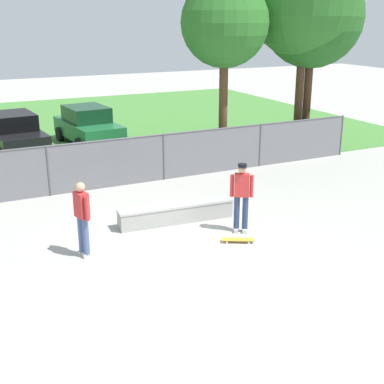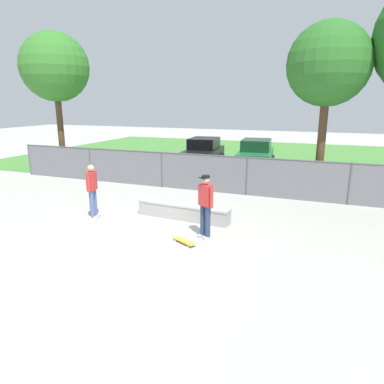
# 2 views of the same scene
# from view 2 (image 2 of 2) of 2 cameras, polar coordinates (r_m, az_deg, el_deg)

# --- Properties ---
(ground_plane) EXTENTS (80.00, 80.00, 0.00)m
(ground_plane) POSITION_cam_2_polar(r_m,az_deg,el_deg) (10.34, -9.11, -7.16)
(ground_plane) COLOR #ADAAA3
(grass_strip) EXTENTS (31.51, 20.00, 0.02)m
(grass_strip) POSITION_cam_2_polar(r_m,az_deg,el_deg) (25.05, 9.65, 5.65)
(grass_strip) COLOR #478438
(grass_strip) RESTS_ON ground
(concrete_ledge) EXTENTS (3.27, 0.73, 0.53)m
(concrete_ledge) POSITION_cam_2_polar(r_m,az_deg,el_deg) (11.56, -1.46, -3.20)
(concrete_ledge) COLOR #999993
(concrete_ledge) RESTS_ON ground
(skateboarder) EXTENTS (0.53, 0.42, 1.84)m
(skateboarder) POSITION_cam_2_polar(r_m,az_deg,el_deg) (9.73, 2.21, -1.94)
(skateboarder) COLOR beige
(skateboarder) RESTS_ON ground
(skateboard) EXTENTS (0.80, 0.55, 0.09)m
(skateboard) POSITION_cam_2_polar(r_m,az_deg,el_deg) (9.68, -1.32, -8.03)
(skateboard) COLOR gold
(skateboard) RESTS_ON ground
(chainlink_fence) EXTENTS (19.58, 0.07, 1.62)m
(chainlink_fence) POSITION_cam_2_polar(r_m,az_deg,el_deg) (15.10, 1.70, 3.46)
(chainlink_fence) COLOR #4C4C51
(chainlink_fence) RESTS_ON ground
(tree_near_left) EXTENTS (3.45, 3.45, 7.23)m
(tree_near_left) POSITION_cam_2_polar(r_m,az_deg,el_deg) (20.06, -21.52, 18.39)
(tree_near_left) COLOR #513823
(tree_near_left) RESTS_ON ground
(tree_near_right) EXTENTS (3.12, 3.12, 6.72)m
(tree_near_right) POSITION_cam_2_polar(r_m,az_deg,el_deg) (14.85, 21.41, 18.72)
(tree_near_right) COLOR #513823
(tree_near_right) RESTS_ON ground
(car_black) EXTENTS (2.30, 4.34, 1.66)m
(car_black) POSITION_cam_2_polar(r_m,az_deg,el_deg) (21.42, 1.88, 6.61)
(car_black) COLOR black
(car_black) RESTS_ON ground
(car_green) EXTENTS (2.30, 4.34, 1.66)m
(car_green) POSITION_cam_2_polar(r_m,az_deg,el_deg) (20.90, 10.37, 6.18)
(car_green) COLOR #1E6638
(car_green) RESTS_ON ground
(bystander) EXTENTS (0.34, 0.59, 1.82)m
(bystander) POSITION_cam_2_polar(r_m,az_deg,el_deg) (11.92, -15.99, 0.47)
(bystander) COLOR beige
(bystander) RESTS_ON ground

